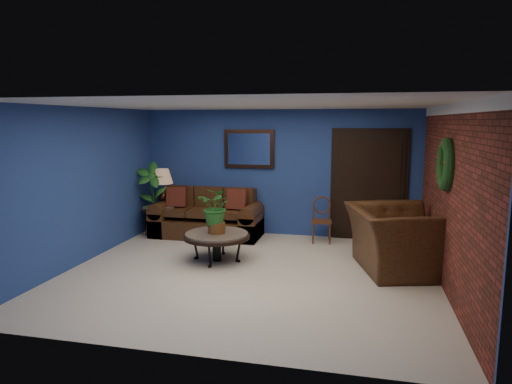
% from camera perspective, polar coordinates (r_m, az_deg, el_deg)
% --- Properties ---
extents(floor, '(5.50, 5.50, 0.00)m').
position_cam_1_polar(floor, '(6.98, -0.84, -10.14)').
color(floor, beige).
rests_on(floor, ground).
extents(wall_back, '(5.50, 0.04, 2.50)m').
position_cam_1_polar(wall_back, '(9.11, 2.87, 2.40)').
color(wall_back, navy).
rests_on(wall_back, ground).
extents(wall_left, '(0.04, 5.00, 2.50)m').
position_cam_1_polar(wall_left, '(7.80, -20.91, 0.74)').
color(wall_left, navy).
rests_on(wall_left, ground).
extents(wall_right_brick, '(0.04, 5.00, 2.50)m').
position_cam_1_polar(wall_right_brick, '(6.60, 23.02, -0.76)').
color(wall_right_brick, maroon).
rests_on(wall_right_brick, ground).
extents(ceiling, '(5.50, 5.00, 0.02)m').
position_cam_1_polar(ceiling, '(6.60, -0.89, 10.84)').
color(ceiling, silver).
rests_on(ceiling, wall_back).
extents(crown_molding, '(0.03, 5.00, 0.14)m').
position_cam_1_polar(crown_molding, '(6.52, 23.39, 9.54)').
color(crown_molding, white).
rests_on(crown_molding, wall_right_brick).
extents(wall_mirror, '(1.02, 0.06, 0.77)m').
position_cam_1_polar(wall_mirror, '(9.15, -0.87, 5.40)').
color(wall_mirror, '#3F2316').
rests_on(wall_mirror, wall_back).
extents(closet_door, '(1.44, 0.06, 2.18)m').
position_cam_1_polar(closet_door, '(8.97, 13.91, 0.76)').
color(closet_door, black).
rests_on(closet_door, wall_back).
extents(wreath, '(0.16, 0.72, 0.72)m').
position_cam_1_polar(wreath, '(6.58, 22.67, 3.20)').
color(wreath, black).
rests_on(wreath, wall_right_brick).
extents(sofa, '(2.14, 0.92, 0.96)m').
position_cam_1_polar(sofa, '(9.19, -6.01, -3.48)').
color(sofa, '#4C2B15').
rests_on(sofa, ground).
extents(coffee_table, '(1.09, 1.09, 0.47)m').
position_cam_1_polar(coffee_table, '(7.50, -4.94, -5.55)').
color(coffee_table, '#4C4842').
rests_on(coffee_table, ground).
extents(end_table, '(0.65, 0.65, 0.59)m').
position_cam_1_polar(end_table, '(9.48, -11.49, -2.39)').
color(end_table, '#4C4842').
rests_on(end_table, ground).
extents(table_lamp, '(0.42, 0.42, 0.71)m').
position_cam_1_polar(table_lamp, '(9.38, -11.60, 1.18)').
color(table_lamp, '#3F2316').
rests_on(table_lamp, end_table).
extents(side_chair, '(0.40, 0.40, 0.86)m').
position_cam_1_polar(side_chair, '(8.74, 8.20, -3.03)').
color(side_chair, brown).
rests_on(side_chair, ground).
extents(armchair, '(1.66, 1.79, 0.97)m').
position_cam_1_polar(armchair, '(7.30, 17.12, -5.70)').
color(armchair, '#4C2B15').
rests_on(armchair, ground).
extents(coffee_plant, '(0.64, 0.58, 0.75)m').
position_cam_1_polar(coffee_plant, '(7.40, -4.99, -2.04)').
color(coffee_plant, brown).
rests_on(coffee_plant, coffee_table).
extents(floor_plant, '(0.40, 0.36, 0.76)m').
position_cam_1_polar(floor_plant, '(8.51, 17.86, -4.37)').
color(floor_plant, brown).
rests_on(floor_plant, ground).
extents(tall_plant, '(0.74, 0.60, 1.47)m').
position_cam_1_polar(tall_plant, '(9.33, -12.84, -0.49)').
color(tall_plant, brown).
rests_on(tall_plant, ground).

